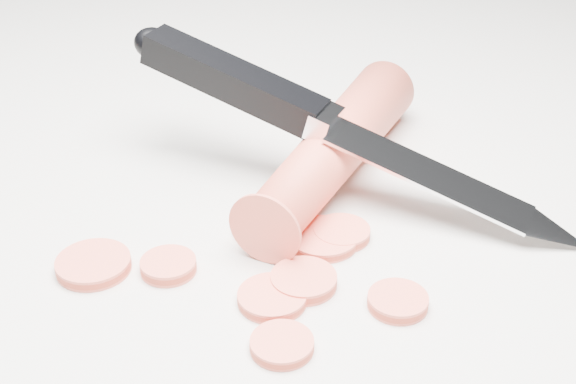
# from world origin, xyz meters

# --- Properties ---
(ground) EXTENTS (2.40, 2.40, 0.00)m
(ground) POSITION_xyz_m (0.00, 0.00, 0.00)
(ground) COLOR silver
(ground) RESTS_ON ground
(carrot) EXTENTS (0.08, 0.20, 0.04)m
(carrot) POSITION_xyz_m (0.01, 0.06, 0.02)
(carrot) COLOR #E94A36
(carrot) RESTS_ON ground
(carrot_slice_0) EXTENTS (0.04, 0.04, 0.01)m
(carrot_slice_0) POSITION_xyz_m (-0.10, -0.05, 0.00)
(carrot_slice_0) COLOR #F15A44
(carrot_slice_0) RESTS_ON ground
(carrot_slice_1) EXTENTS (0.03, 0.03, 0.01)m
(carrot_slice_1) POSITION_xyz_m (-0.06, -0.05, 0.00)
(carrot_slice_1) COLOR #F15A44
(carrot_slice_1) RESTS_ON ground
(carrot_slice_2) EXTENTS (0.04, 0.04, 0.01)m
(carrot_slice_2) POSITION_xyz_m (0.02, -0.01, 0.00)
(carrot_slice_2) COLOR #F15A44
(carrot_slice_2) RESTS_ON ground
(carrot_slice_3) EXTENTS (0.03, 0.03, 0.01)m
(carrot_slice_3) POSITION_xyz_m (-0.00, -0.06, 0.00)
(carrot_slice_3) COLOR #F15A44
(carrot_slice_3) RESTS_ON ground
(carrot_slice_4) EXTENTS (0.03, 0.03, 0.01)m
(carrot_slice_4) POSITION_xyz_m (0.03, -0.00, 0.00)
(carrot_slice_4) COLOR #F15A44
(carrot_slice_4) RESTS_ON ground
(carrot_slice_5) EXTENTS (0.04, 0.04, 0.01)m
(carrot_slice_5) POSITION_xyz_m (-0.02, -0.01, 0.00)
(carrot_slice_5) COLOR #F15A44
(carrot_slice_5) RESTS_ON ground
(carrot_slice_6) EXTENTS (0.03, 0.03, 0.01)m
(carrot_slice_6) POSITION_xyz_m (0.01, -0.10, 0.00)
(carrot_slice_6) COLOR #F15A44
(carrot_slice_6) RESTS_ON ground
(carrot_slice_7) EXTENTS (0.03, 0.03, 0.01)m
(carrot_slice_7) POSITION_xyz_m (0.06, -0.06, 0.00)
(carrot_slice_7) COLOR #F15A44
(carrot_slice_7) RESTS_ON ground
(carrot_slice_8) EXTENTS (0.03, 0.03, 0.01)m
(carrot_slice_8) POSITION_xyz_m (0.01, -0.05, 0.00)
(carrot_slice_8) COLOR #F15A44
(carrot_slice_8) RESTS_ON ground
(kitchen_knife) EXTENTS (0.29, 0.10, 0.09)m
(kitchen_knife) POSITION_xyz_m (0.02, 0.05, 0.04)
(kitchen_knife) COLOR silver
(kitchen_knife) RESTS_ON ground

